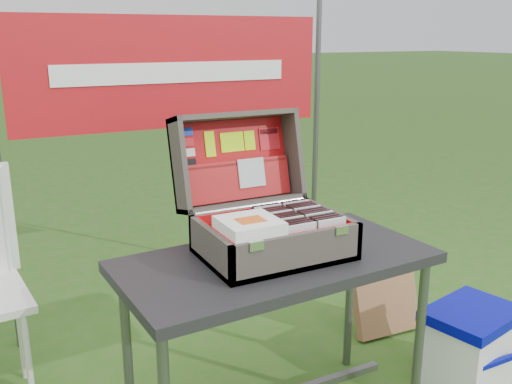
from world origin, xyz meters
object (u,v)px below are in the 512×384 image
table (275,344)px  suitcase (266,188)px  cooler (469,346)px  cardboard_box (385,297)px

table → suitcase: (-0.00, 0.08, 0.59)m
cooler → cardboard_box: size_ratio=1.05×
table → suitcase: 0.60m
cooler → suitcase: bearing=154.1°
table → suitcase: suitcase is taller
suitcase → cardboard_box: suitcase is taller
cooler → cardboard_box: 0.53m
suitcase → cooler: bearing=-13.1°
suitcase → cardboard_box: bearing=20.2°
suitcase → table: bearing=-88.5°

